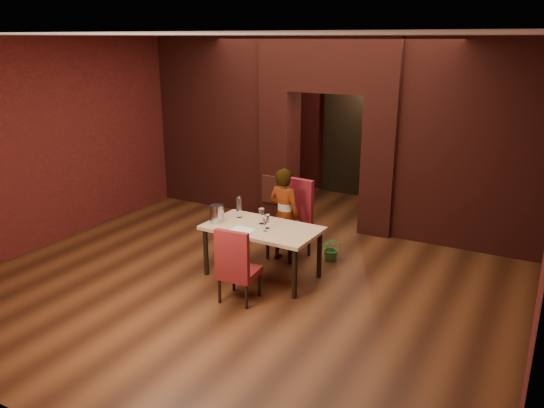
{
  "coord_description": "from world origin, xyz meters",
  "views": [
    {
      "loc": [
        3.46,
        -6.35,
        3.17
      ],
      "look_at": [
        -0.02,
        0.0,
        0.89
      ],
      "focal_mm": 35.0,
      "sensor_mm": 36.0,
      "label": 1
    }
  ],
  "objects_px": {
    "wine_glass_a": "(262,216)",
    "wine_glass_c": "(265,225)",
    "water_bottle": "(239,207)",
    "potted_plant": "(332,248)",
    "chair_near": "(239,264)",
    "dining_table": "(262,251)",
    "wine_glass_b": "(267,222)",
    "person_seated": "(284,215)",
    "wine_bucket": "(217,214)",
    "chair_far": "(289,220)"
  },
  "relations": [
    {
      "from": "dining_table",
      "to": "chair_near",
      "type": "height_order",
      "value": "chair_near"
    },
    {
      "from": "wine_glass_c",
      "to": "potted_plant",
      "type": "height_order",
      "value": "wine_glass_c"
    },
    {
      "from": "wine_glass_b",
      "to": "chair_far",
      "type": "bearing_deg",
      "value": 95.44
    },
    {
      "from": "chair_far",
      "to": "wine_glass_b",
      "type": "xyz_separation_m",
      "value": [
        0.07,
        -0.78,
        0.23
      ]
    },
    {
      "from": "wine_glass_a",
      "to": "wine_glass_b",
      "type": "xyz_separation_m",
      "value": [
        0.16,
        -0.12,
        -0.01
      ]
    },
    {
      "from": "wine_glass_b",
      "to": "potted_plant",
      "type": "bearing_deg",
      "value": 61.58
    },
    {
      "from": "wine_glass_a",
      "to": "wine_glass_c",
      "type": "relative_size",
      "value": 1.2
    },
    {
      "from": "person_seated",
      "to": "potted_plant",
      "type": "xyz_separation_m",
      "value": [
        0.63,
        0.34,
        -0.52
      ]
    },
    {
      "from": "chair_far",
      "to": "wine_glass_b",
      "type": "distance_m",
      "value": 0.82
    },
    {
      "from": "chair_far",
      "to": "wine_glass_a",
      "type": "height_order",
      "value": "chair_far"
    },
    {
      "from": "wine_glass_b",
      "to": "potted_plant",
      "type": "height_order",
      "value": "wine_glass_b"
    },
    {
      "from": "dining_table",
      "to": "potted_plant",
      "type": "relative_size",
      "value": 4.18
    },
    {
      "from": "chair_near",
      "to": "wine_glass_b",
      "type": "xyz_separation_m",
      "value": [
        -0.0,
        0.72,
        0.33
      ]
    },
    {
      "from": "person_seated",
      "to": "wine_bucket",
      "type": "bearing_deg",
      "value": 57.08
    },
    {
      "from": "water_bottle",
      "to": "chair_near",
      "type": "bearing_deg",
      "value": -58.05
    },
    {
      "from": "person_seated",
      "to": "wine_glass_c",
      "type": "distance_m",
      "value": 0.78
    },
    {
      "from": "wine_glass_b",
      "to": "wine_bucket",
      "type": "bearing_deg",
      "value": -171.66
    },
    {
      "from": "dining_table",
      "to": "wine_glass_c",
      "type": "relative_size",
      "value": 8.57
    },
    {
      "from": "wine_glass_a",
      "to": "potted_plant",
      "type": "xyz_separation_m",
      "value": [
        0.7,
        0.87,
        -0.65
      ]
    },
    {
      "from": "potted_plant",
      "to": "water_bottle",
      "type": "bearing_deg",
      "value": -144.56
    },
    {
      "from": "water_bottle",
      "to": "potted_plant",
      "type": "relative_size",
      "value": 0.85
    },
    {
      "from": "person_seated",
      "to": "wine_glass_c",
      "type": "bearing_deg",
      "value": 105.74
    },
    {
      "from": "wine_glass_b",
      "to": "potted_plant",
      "type": "relative_size",
      "value": 0.52
    },
    {
      "from": "dining_table",
      "to": "wine_glass_c",
      "type": "distance_m",
      "value": 0.49
    },
    {
      "from": "wine_glass_a",
      "to": "wine_glass_c",
      "type": "xyz_separation_m",
      "value": [
        0.18,
        -0.23,
        -0.02
      ]
    },
    {
      "from": "potted_plant",
      "to": "dining_table",
      "type": "bearing_deg",
      "value": -123.07
    },
    {
      "from": "wine_glass_b",
      "to": "water_bottle",
      "type": "distance_m",
      "value": 0.61
    },
    {
      "from": "wine_glass_a",
      "to": "wine_glass_c",
      "type": "height_order",
      "value": "wine_glass_a"
    },
    {
      "from": "chair_near",
      "to": "wine_glass_a",
      "type": "height_order",
      "value": "chair_near"
    },
    {
      "from": "dining_table",
      "to": "chair_near",
      "type": "relative_size",
      "value": 1.58
    },
    {
      "from": "person_seated",
      "to": "water_bottle",
      "type": "xyz_separation_m",
      "value": [
        -0.49,
        -0.46,
        0.18
      ]
    },
    {
      "from": "wine_bucket",
      "to": "potted_plant",
      "type": "height_order",
      "value": "wine_bucket"
    },
    {
      "from": "wine_glass_b",
      "to": "potted_plant",
      "type": "distance_m",
      "value": 1.3
    },
    {
      "from": "wine_glass_c",
      "to": "water_bottle",
      "type": "xyz_separation_m",
      "value": [
        -0.6,
        0.31,
        0.07
      ]
    },
    {
      "from": "chair_near",
      "to": "wine_bucket",
      "type": "bearing_deg",
      "value": -44.08
    },
    {
      "from": "person_seated",
      "to": "wine_glass_b",
      "type": "xyz_separation_m",
      "value": [
        0.09,
        -0.66,
        0.12
      ]
    },
    {
      "from": "dining_table",
      "to": "wine_glass_b",
      "type": "relative_size",
      "value": 8.12
    },
    {
      "from": "wine_glass_c",
      "to": "water_bottle",
      "type": "relative_size",
      "value": 0.57
    },
    {
      "from": "wine_glass_b",
      "to": "wine_glass_c",
      "type": "height_order",
      "value": "wine_glass_b"
    },
    {
      "from": "person_seated",
      "to": "water_bottle",
      "type": "relative_size",
      "value": 4.47
    },
    {
      "from": "dining_table",
      "to": "wine_glass_b",
      "type": "height_order",
      "value": "wine_glass_b"
    },
    {
      "from": "person_seated",
      "to": "wine_bucket",
      "type": "relative_size",
      "value": 5.84
    },
    {
      "from": "water_bottle",
      "to": "wine_glass_c",
      "type": "bearing_deg",
      "value": -27.43
    },
    {
      "from": "dining_table",
      "to": "water_bottle",
      "type": "bearing_deg",
      "value": 161.11
    },
    {
      "from": "chair_far",
      "to": "potted_plant",
      "type": "relative_size",
      "value": 3.18
    },
    {
      "from": "dining_table",
      "to": "wine_bucket",
      "type": "bearing_deg",
      "value": -166.69
    },
    {
      "from": "chair_near",
      "to": "potted_plant",
      "type": "relative_size",
      "value": 2.65
    },
    {
      "from": "chair_near",
      "to": "wine_glass_a",
      "type": "distance_m",
      "value": 0.92
    },
    {
      "from": "wine_bucket",
      "to": "potted_plant",
      "type": "relative_size",
      "value": 0.65
    },
    {
      "from": "wine_glass_c",
      "to": "wine_bucket",
      "type": "relative_size",
      "value": 0.75
    }
  ]
}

